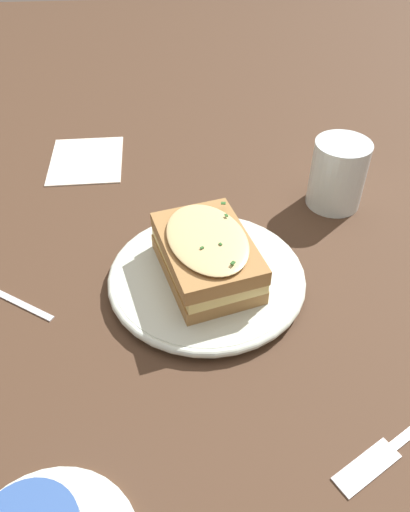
% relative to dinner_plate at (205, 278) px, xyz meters
% --- Properties ---
extents(ground_plane, '(2.40, 2.40, 0.00)m').
position_rel_dinner_plate_xyz_m(ground_plane, '(-0.01, 0.00, -0.01)').
color(ground_plane, '#473021').
extents(dinner_plate, '(0.24, 0.24, 0.02)m').
position_rel_dinner_plate_xyz_m(dinner_plate, '(0.00, 0.00, 0.00)').
color(dinner_plate, silver).
rests_on(dinner_plate, ground_plane).
extents(sandwich, '(0.17, 0.14, 0.07)m').
position_rel_dinner_plate_xyz_m(sandwich, '(0.00, 0.00, 0.04)').
color(sandwich, '#A37542').
rests_on(sandwich, dinner_plate).
extents(water_glass, '(0.08, 0.08, 0.10)m').
position_rel_dinner_plate_xyz_m(water_glass, '(-0.16, 0.20, 0.04)').
color(water_glass, silver).
rests_on(water_glass, ground_plane).
extents(fork, '(0.10, 0.16, 0.00)m').
position_rel_dinner_plate_xyz_m(fork, '(0.22, 0.16, -0.01)').
color(fork, silver).
rests_on(fork, ground_plane).
extents(napkin, '(0.15, 0.12, 0.00)m').
position_rel_dinner_plate_xyz_m(napkin, '(-0.30, -0.18, -0.01)').
color(napkin, silver).
rests_on(napkin, ground_plane).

